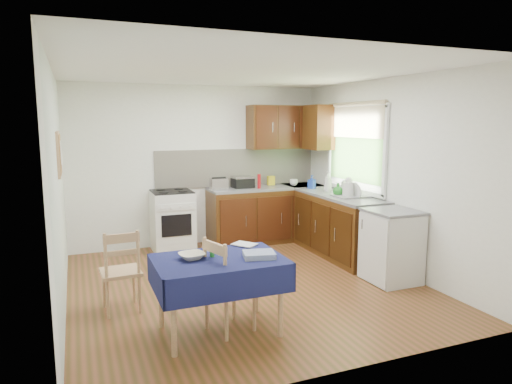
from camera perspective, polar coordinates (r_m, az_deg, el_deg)
name	(u,v)px	position (r m, az deg, el deg)	size (l,w,h in m)	color
floor	(245,284)	(5.59, -1.38, -11.46)	(4.20, 4.20, 0.00)	#523916
ceiling	(244,71)	(5.28, -1.48, 14.91)	(4.00, 4.20, 0.02)	white
wall_back	(199,166)	(7.29, -7.19, 3.29)	(4.00, 0.02, 2.50)	white
wall_front	(344,215)	(3.43, 10.89, -2.85)	(4.00, 0.02, 2.50)	white
wall_left	(57,191)	(4.97, -23.57, 0.14)	(0.02, 4.20, 2.50)	silver
wall_right	(386,174)	(6.27, 15.98, 2.16)	(0.02, 4.20, 2.50)	white
base_cabinets	(299,220)	(7.11, 5.35, -3.50)	(1.90, 2.30, 0.86)	black
worktop_back	(267,188)	(7.39, 1.36, 0.54)	(1.90, 0.60, 0.04)	slate
worktop_right	(340,196)	(6.68, 10.40, -0.48)	(0.60, 1.70, 0.04)	slate
worktop_corner	(303,186)	(7.67, 5.83, 0.79)	(0.60, 0.60, 0.04)	slate
splashback	(238,167)	(7.47, -2.32, 3.10)	(2.70, 0.02, 0.60)	beige
upper_cabinets	(294,127)	(7.51, 4.75, 8.07)	(1.20, 0.85, 0.70)	black
stove	(172,221)	(7.01, -10.41, -3.55)	(0.60, 0.61, 0.92)	silver
window	(355,142)	(6.79, 12.31, 6.16)	(0.04, 1.48, 1.26)	#355B25
fridge	(392,246)	(5.81, 16.61, -6.49)	(0.58, 0.60, 0.89)	silver
corkboard	(59,154)	(5.24, -23.39, 4.39)	(0.04, 0.62, 0.47)	#A47752
dining_table	(219,270)	(4.23, -4.65, -9.64)	(1.17, 0.79, 0.71)	#100F3C
chair_far	(121,269)	(4.88, -16.52, -9.18)	(0.41, 0.41, 0.87)	#A47752
chair_near	(226,283)	(4.27, -3.74, -11.26)	(0.49, 0.49, 0.89)	#A47752
toaster	(219,184)	(7.03, -4.66, 1.01)	(0.26, 0.16, 0.20)	#B5B4B9
sandwich_press	(243,182)	(7.26, -1.69, 1.27)	(0.32, 0.27, 0.18)	black
sauce_bottle	(259,181)	(7.16, 0.39, 1.35)	(0.05, 0.05, 0.23)	#AD0D14
yellow_packet	(271,180)	(7.56, 1.89, 1.45)	(0.11, 0.08, 0.15)	yellow
dish_rack	(351,195)	(6.50, 11.75, -0.36)	(0.46, 0.35, 0.22)	gray
kettle	(349,188)	(6.47, 11.49, 0.49)	(0.17, 0.17, 0.28)	silver
cup	(294,182)	(7.50, 4.73, 1.19)	(0.13, 0.13, 0.11)	silver
soap_bottle_a	(328,182)	(6.91, 8.97, 1.29)	(0.12, 0.12, 0.30)	silver
soap_bottle_b	(312,182)	(7.19, 6.98, 1.26)	(0.09, 0.10, 0.21)	#1C3BA3
soap_bottle_c	(338,189)	(6.55, 10.21, 0.34)	(0.14, 0.14, 0.18)	#238325
plate_bowl	(192,256)	(4.20, -8.03, -7.92)	(0.23, 0.23, 0.06)	#F1E6C5
book	(240,246)	(4.54, -2.03, -6.82)	(0.17, 0.23, 0.02)	white
spice_jar	(212,252)	(4.24, -5.50, -7.49)	(0.04, 0.04, 0.09)	#268D2E
tea_towel	(259,255)	(4.21, 0.37, -7.84)	(0.28, 0.22, 0.05)	navy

